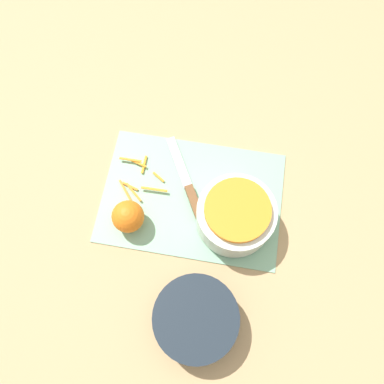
# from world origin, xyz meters

# --- Properties ---
(ground_plane) EXTENTS (4.00, 4.00, 0.00)m
(ground_plane) POSITION_xyz_m (0.00, 0.00, 0.00)
(ground_plane) COLOR tan
(cutting_board) EXTENTS (0.42, 0.29, 0.01)m
(cutting_board) POSITION_xyz_m (0.00, 0.00, 0.00)
(cutting_board) COLOR #84B793
(cutting_board) RESTS_ON ground_plane
(bowl_speckled) EXTENTS (0.17, 0.17, 0.09)m
(bowl_speckled) POSITION_xyz_m (-0.10, 0.04, 0.05)
(bowl_speckled) COLOR silver
(bowl_speckled) RESTS_ON cutting_board
(bowl_dark) EXTENTS (0.17, 0.17, 0.07)m
(bowl_dark) POSITION_xyz_m (-0.05, 0.27, 0.03)
(bowl_dark) COLOR #1E2833
(bowl_dark) RESTS_ON ground_plane
(knife) EXTENTS (0.13, 0.21, 0.02)m
(knife) POSITION_xyz_m (0.00, -0.01, 0.01)
(knife) COLOR brown
(knife) RESTS_ON cutting_board
(orange_left) EXTENTS (0.07, 0.07, 0.07)m
(orange_left) POSITION_xyz_m (0.13, 0.08, 0.04)
(orange_left) COLOR orange
(orange_left) RESTS_ON cutting_board
(peel_pile) EXTENTS (0.13, 0.13, 0.01)m
(peel_pile) POSITION_xyz_m (0.13, -0.02, 0.01)
(peel_pile) COLOR orange
(peel_pile) RESTS_ON cutting_board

